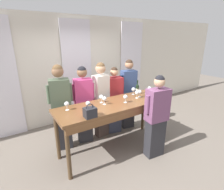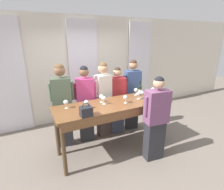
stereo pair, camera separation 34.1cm
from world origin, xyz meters
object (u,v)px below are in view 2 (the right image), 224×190
Objects in this scene: potted_plant at (136,101)px; guest_navy_coat at (132,94)px; wine_glass_by_bottle at (153,90)px; wine_glass_center_right at (104,99)px; wine_glass_front_left at (148,95)px; host_pouring at (156,119)px; wine_glass_back_mid at (152,92)px; handbag at (86,111)px; wine_glass_front_right at (142,93)px; wine_glass_back_left at (66,102)px; guest_cream_sweater at (103,98)px; guest_pink_top at (86,103)px; wine_glass_near_host at (86,103)px; wine_glass_center_mid at (136,90)px; guest_striped_shirt at (117,100)px; wine_bottle at (140,90)px; wine_glass_center_left at (101,97)px; wine_glass_front_mid at (125,98)px; tasting_bar at (114,109)px; wine_glass_back_right at (138,94)px.

guest_navy_coat is at bearing -130.63° from potted_plant.
wine_glass_by_bottle is 0.09× the size of guest_navy_coat.
wine_glass_front_left is at bearing -13.48° from wine_glass_center_right.
wine_glass_back_mid is at bearing 58.35° from host_pouring.
handbag is 1.37m from wine_glass_front_right.
wine_glass_back_left is at bearing 168.05° from wine_glass_front_left.
guest_cream_sweater is (0.93, 0.44, -0.21)m from wine_glass_back_left.
guest_pink_top reaches higher than wine_glass_front_left.
host_pouring is at bearing -28.23° from wine_glass_back_left.
wine_glass_front_right is 1.23m from wine_glass_near_host.
wine_glass_by_bottle is at bearing 55.80° from host_pouring.
wine_glass_back_left is (-0.22, 0.48, 0.03)m from handbag.
wine_glass_back_mid is at bearing 31.18° from wine_glass_front_left.
wine_glass_center_mid is 1.55m from wine_glass_back_left.
guest_striped_shirt is (0.96, 0.62, -0.32)m from wine_glass_near_host.
guest_striped_shirt is 0.99× the size of host_pouring.
wine_bottle is 0.95m from wine_glass_center_left.
guest_striped_shirt is (0.35, 0.00, -0.11)m from guest_cream_sweater.
wine_glass_front_right is at bearing -5.61° from wine_glass_back_left.
guest_pink_top reaches higher than handbag.
wine_glass_back_mid is 0.20m from wine_glass_by_bottle.
wine_bottle reaches higher than wine_glass_by_bottle.
wine_glass_center_mid is at bearing -54.33° from guest_striped_shirt.
wine_glass_center_left is at bearing -177.87° from wine_bottle.
handbag is 1.45× the size of wine_glass_front_right.
wine_glass_near_host is 1.00× the size of wine_glass_by_bottle.
wine_glass_front_right is 0.87m from wine_glass_center_left.
guest_striped_shirt is at bearing 74.39° from wine_glass_front_mid.
wine_glass_back_mid is 0.69m from guest_navy_coat.
wine_glass_back_mid is (1.09, -0.21, 0.00)m from wine_glass_center_left.
wine_bottle reaches higher than wine_glass_front_right.
tasting_bar is at bearing -122.52° from guest_striped_shirt.
wine_glass_by_bottle is at bearing -111.70° from potted_plant.
wine_glass_back_left reaches higher than tasting_bar.
wine_glass_back_right is 0.09× the size of guest_navy_coat.
wine_glass_back_mid is at bearing -59.47° from wine_bottle.
wine_glass_center_right reaches higher than tasting_bar.
wine_glass_center_left is (0.48, 0.47, 0.03)m from handbag.
wine_glass_by_bottle is at bearing -2.10° from wine_glass_back_left.
wine_glass_back_left is at bearing 150.98° from wine_glass_near_host.
guest_cream_sweater reaches higher than handbag.
handbag is 1.45× the size of wine_glass_back_right.
handbag is 0.59m from wine_glass_center_right.
wine_glass_back_right is 1.16m from guest_pink_top.
guest_navy_coat reaches higher than host_pouring.
tasting_bar is 14.38× the size of wine_glass_front_left.
host_pouring reaches higher than wine_bottle.
wine_glass_by_bottle is 0.25× the size of potted_plant.
wine_glass_near_host is 0.10× the size of host_pouring.
wine_glass_center_right is at bearing 177.96° from wine_glass_front_right.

